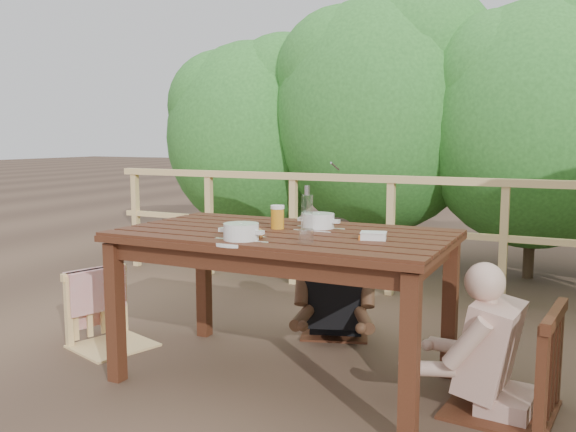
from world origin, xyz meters
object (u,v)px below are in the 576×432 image
at_px(bottle, 307,209).
at_px(bread_roll, 251,233).
at_px(woman, 337,244).
at_px(tumbler, 306,238).
at_px(chair_far, 336,270).
at_px(soup_far, 319,222).
at_px(soup_near, 241,233).
at_px(table, 284,307).
at_px(butter_tub, 374,237).
at_px(chair_right, 505,309).
at_px(chair_left, 110,278).
at_px(diner_right, 512,292).
at_px(beer_glass, 277,219).

bearing_deg(bottle, bread_roll, -112.68).
relative_size(woman, tumbler, 14.65).
xyz_separation_m(chair_far, tumbler, (0.30, -1.16, 0.41)).
xyz_separation_m(chair_far, soup_far, (0.16, -0.68, 0.42)).
relative_size(bread_roll, tumbler, 1.56).
bearing_deg(soup_near, table, 79.93).
bearing_deg(butter_tub, woman, 106.95).
xyz_separation_m(table, chair_right, (1.13, 0.10, 0.11)).
bearing_deg(table, chair_left, -178.82).
relative_size(table, tumbler, 20.81).
relative_size(diner_right, beer_glass, 8.18).
height_order(beer_glass, butter_tub, beer_glass).
bearing_deg(bottle, butter_tub, -17.91).
bearing_deg(tumbler, bread_roll, 175.25).
relative_size(chair_right, soup_far, 3.48).
bearing_deg(chair_far, beer_glass, -110.77).
distance_m(soup_near, tumbler, 0.33).
bearing_deg(beer_glass, chair_left, -175.96).
distance_m(bread_roll, bottle, 0.39).
height_order(chair_right, bread_roll, chair_right).
height_order(table, woman, woman).
height_order(diner_right, butter_tub, diner_right).
distance_m(chair_right, bread_roll, 1.28).
relative_size(woman, bread_roll, 9.41).
bearing_deg(beer_glass, diner_right, 1.90).
bearing_deg(chair_far, chair_right, -51.67).
distance_m(soup_near, soup_far, 0.56).
bearing_deg(butter_tub, beer_glass, 155.28).
relative_size(soup_near, bottle, 1.13).
bearing_deg(bottle, woman, 99.74).
relative_size(soup_far, beer_glass, 2.01).
relative_size(diner_right, bottle, 4.60).
bearing_deg(soup_far, diner_right, -4.58).
bearing_deg(chair_right, chair_far, -117.04).
xyz_separation_m(chair_far, chair_right, (1.16, -0.76, 0.07)).
bearing_deg(bottle, tumbler, -66.43).
relative_size(chair_right, beer_glass, 7.02).
bearing_deg(diner_right, chair_right, 96.07).
relative_size(table, woman, 1.42).
height_order(chair_left, soup_far, soup_far).
bearing_deg(bottle, chair_far, 99.99).
height_order(bread_roll, beer_glass, beer_glass).
relative_size(bottle, butter_tub, 2.04).
bearing_deg(chair_right, chair_left, -80.96).
bearing_deg(bottle, table, -142.36).
relative_size(soup_far, bottle, 1.13).
distance_m(soup_far, butter_tub, 0.46).
relative_size(chair_left, beer_glass, 6.18).
bearing_deg(table, soup_far, 54.96).
distance_m(table, woman, 0.90).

